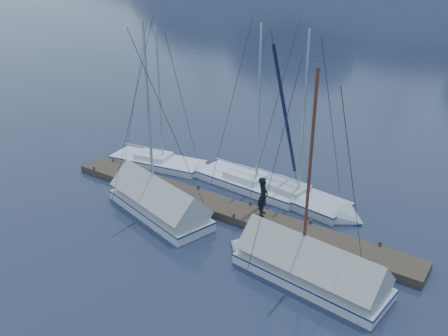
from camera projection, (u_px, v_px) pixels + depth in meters
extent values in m
plane|color=#171E33|center=(198.00, 230.00, 20.45)|extent=(1000.00, 1000.00, 0.00)
cube|color=#382D23|center=(224.00, 208.00, 21.89)|extent=(18.00, 1.50, 0.34)
cube|color=black|center=(131.00, 181.00, 25.08)|extent=(3.00, 1.30, 0.30)
cube|color=black|center=(224.00, 212.00, 21.98)|extent=(3.00, 1.30, 0.30)
cube|color=black|center=(348.00, 254.00, 18.87)|extent=(3.00, 1.30, 0.30)
cylinder|color=#382D23|center=(113.00, 161.00, 26.48)|extent=(0.12, 0.12, 0.35)
cylinder|color=#382D23|center=(94.00, 170.00, 25.42)|extent=(0.12, 0.12, 0.35)
cylinder|color=#382D23|center=(153.00, 174.00, 24.93)|extent=(0.12, 0.12, 0.35)
cylinder|color=#382D23|center=(134.00, 183.00, 23.87)|extent=(0.12, 0.12, 0.35)
cylinder|color=#382D23|center=(199.00, 188.00, 23.38)|extent=(0.12, 0.12, 0.35)
cylinder|color=#382D23|center=(181.00, 199.00, 22.32)|extent=(0.12, 0.12, 0.35)
cylinder|color=#382D23|center=(250.00, 205.00, 21.82)|extent=(0.12, 0.12, 0.35)
cylinder|color=#382D23|center=(234.00, 217.00, 20.77)|extent=(0.12, 0.12, 0.35)
cylinder|color=#382D23|center=(310.00, 223.00, 20.27)|extent=(0.12, 0.12, 0.35)
cylinder|color=#382D23|center=(295.00, 238.00, 19.22)|extent=(0.12, 0.12, 0.35)
cylinder|color=#382D23|center=(380.00, 245.00, 18.72)|extent=(0.12, 0.12, 0.35)
cylinder|color=#382D23|center=(368.00, 263.00, 17.66)|extent=(0.12, 0.12, 0.35)
cube|color=white|center=(158.00, 163.00, 26.83)|extent=(5.65, 2.66, 0.60)
cube|color=white|center=(158.00, 168.00, 26.94)|extent=(4.71, 1.73, 0.27)
cube|color=#19284B|center=(158.00, 159.00, 26.73)|extent=(5.70, 2.69, 0.05)
cone|color=white|center=(207.00, 173.00, 25.62)|extent=(1.26, 1.87, 1.74)
cube|color=white|center=(153.00, 155.00, 26.76)|extent=(2.08, 1.56, 0.27)
cylinder|color=#B2B7BF|center=(160.00, 97.00, 25.11)|extent=(0.11, 0.11, 7.23)
cylinder|color=#B2B7BF|center=(144.00, 147.00, 26.84)|extent=(2.42, 0.48, 0.08)
cylinder|color=#26262B|center=(182.00, 100.00, 24.58)|extent=(0.46, 2.70, 7.24)
cube|color=white|center=(250.00, 185.00, 24.25)|extent=(5.90, 2.34, 0.64)
cube|color=white|center=(250.00, 190.00, 24.37)|extent=(4.97, 1.42, 0.29)
cube|color=#1A214E|center=(250.00, 180.00, 24.14)|extent=(5.96, 2.37, 0.06)
cone|color=white|center=(307.00, 204.00, 22.35)|extent=(1.19, 1.92, 1.85)
cube|color=white|center=(246.00, 175.00, 24.23)|extent=(2.11, 1.49, 0.29)
cylinder|color=#B2B7BF|center=(259.00, 108.00, 22.34)|extent=(0.12, 0.12, 7.70)
cylinder|color=#B2B7BF|center=(236.00, 164.00, 24.44)|extent=(2.60, 0.28, 0.09)
cylinder|color=#26262B|center=(285.00, 113.00, 21.51)|extent=(0.24, 2.90, 7.71)
cube|color=#B8BEC6|center=(291.00, 197.00, 23.04)|extent=(5.95, 2.69, 0.63)
cube|color=#B8BEC6|center=(291.00, 202.00, 23.16)|extent=(4.98, 1.72, 0.29)
cube|color=navy|center=(291.00, 192.00, 22.94)|extent=(6.01, 2.72, 0.06)
cone|color=#B8BEC6|center=(353.00, 220.00, 21.01)|extent=(1.30, 1.97, 1.84)
cube|color=#B8BEC6|center=(287.00, 187.00, 23.04)|extent=(2.18, 1.61, 0.29)
cylinder|color=#B2B7BF|center=(304.00, 117.00, 21.13)|extent=(0.11, 0.11, 7.66)
cylinder|color=#B2B7BF|center=(276.00, 175.00, 23.27)|extent=(2.57, 0.44, 0.09)
cylinder|color=#26262B|center=(332.00, 124.00, 20.24)|extent=(0.42, 2.87, 7.67)
cube|color=silver|center=(310.00, 278.00, 17.22)|extent=(5.85, 2.60, 0.60)
cube|color=silver|center=(309.00, 284.00, 17.33)|extent=(4.91, 1.61, 0.27)
cube|color=#151641|center=(311.00, 272.00, 17.12)|extent=(5.91, 2.63, 0.05)
cone|color=silver|center=(240.00, 245.00, 19.15)|extent=(1.20, 2.03, 1.93)
cylinder|color=#592819|center=(309.00, 176.00, 15.83)|extent=(0.11, 0.11, 7.31)
cylinder|color=#592819|center=(335.00, 268.00, 16.33)|extent=(2.55, 0.35, 0.08)
cylinder|color=#26262B|center=(274.00, 165.00, 16.67)|extent=(0.32, 2.84, 7.32)
cube|color=#A9AA9F|center=(311.00, 262.00, 16.95)|extent=(5.57, 2.61, 2.05)
cube|color=silver|center=(160.00, 211.00, 21.70)|extent=(5.98, 3.42, 0.67)
cube|color=silver|center=(160.00, 217.00, 21.83)|extent=(4.93, 2.32, 0.30)
cube|color=#162644|center=(159.00, 206.00, 21.59)|extent=(6.04, 3.46, 0.06)
cone|color=silver|center=(124.00, 187.00, 23.98)|extent=(1.58, 2.16, 1.94)
cylinder|color=#B2B7BF|center=(149.00, 118.00, 20.21)|extent=(0.12, 0.12, 8.08)
cylinder|color=#B2B7BF|center=(171.00, 201.00, 20.62)|extent=(2.48, 0.75, 0.09)
cylinder|color=#26262B|center=(132.00, 111.00, 21.19)|extent=(0.77, 2.76, 8.08)
cube|color=#ADACA2|center=(159.00, 197.00, 21.40)|extent=(5.72, 3.38, 2.06)
imported|color=black|center=(263.00, 196.00, 20.62)|extent=(0.65, 0.77, 1.81)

